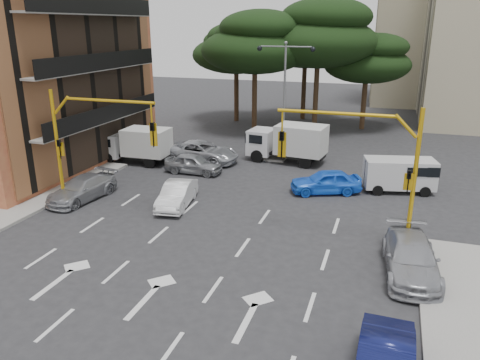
{
  "coord_description": "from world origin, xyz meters",
  "views": [
    {
      "loc": [
        7.47,
        -17.13,
        9.04
      ],
      "look_at": [
        0.55,
        4.03,
        1.6
      ],
      "focal_mm": 35.0,
      "sensor_mm": 36.0,
      "label": 1
    }
  ],
  "objects_px": {
    "van_white": "(399,175)",
    "box_truck_b": "(287,143)",
    "signal_mast_right": "(370,157)",
    "car_silver_wagon": "(82,189)",
    "street_lamp_center": "(285,78)",
    "signal_mast_left": "(86,134)",
    "car_white_hatch": "(177,195)",
    "car_silver_cross_a": "(201,152)",
    "car_silver_cross_b": "(193,164)",
    "car_blue_compact": "(326,182)",
    "box_truck_a": "(135,145)",
    "car_silver_parked": "(411,258)"
  },
  "relations": [
    {
      "from": "street_lamp_center",
      "to": "signal_mast_left",
      "type": "bearing_deg",
      "value": -115.91
    },
    {
      "from": "car_blue_compact",
      "to": "box_truck_b",
      "type": "distance_m",
      "value": 6.5
    },
    {
      "from": "car_silver_cross_b",
      "to": "signal_mast_left",
      "type": "bearing_deg",
      "value": 160.08
    },
    {
      "from": "signal_mast_right",
      "to": "van_white",
      "type": "xyz_separation_m",
      "value": [
        1.4,
        7.5,
        -2.93
      ]
    },
    {
      "from": "signal_mast_right",
      "to": "car_white_hatch",
      "type": "xyz_separation_m",
      "value": [
        -9.53,
        1.52,
        -3.26
      ]
    },
    {
      "from": "box_truck_a",
      "to": "box_truck_b",
      "type": "bearing_deg",
      "value": -72.25
    },
    {
      "from": "street_lamp_center",
      "to": "van_white",
      "type": "distance_m",
      "value": 11.39
    },
    {
      "from": "car_silver_wagon",
      "to": "signal_mast_left",
      "type": "bearing_deg",
      "value": -25.52
    },
    {
      "from": "car_silver_cross_a",
      "to": "box_truck_b",
      "type": "bearing_deg",
      "value": -65.43
    },
    {
      "from": "van_white",
      "to": "box_truck_b",
      "type": "bearing_deg",
      "value": -131.39
    },
    {
      "from": "signal_mast_right",
      "to": "car_silver_cross_a",
      "type": "xyz_separation_m",
      "value": [
        -11.48,
        9.51,
        -3.17
      ]
    },
    {
      "from": "car_silver_wagon",
      "to": "car_silver_cross_a",
      "type": "relative_size",
      "value": 0.84
    },
    {
      "from": "signal_mast_right",
      "to": "car_silver_cross_b",
      "type": "relative_size",
      "value": 1.63
    },
    {
      "from": "car_white_hatch",
      "to": "car_silver_wagon",
      "type": "bearing_deg",
      "value": 179.23
    },
    {
      "from": "car_white_hatch",
      "to": "car_silver_wagon",
      "type": "distance_m",
      "value": 5.32
    },
    {
      "from": "car_blue_compact",
      "to": "box_truck_a",
      "type": "xyz_separation_m",
      "value": [
        -13.22,
        2.08,
        0.54
      ]
    },
    {
      "from": "signal_mast_left",
      "to": "car_silver_cross_b",
      "type": "distance_m",
      "value": 8.16
    },
    {
      "from": "car_white_hatch",
      "to": "signal_mast_right",
      "type": "bearing_deg",
      "value": -17.84
    },
    {
      "from": "car_blue_compact",
      "to": "car_silver_cross_b",
      "type": "xyz_separation_m",
      "value": [
        -8.52,
        1.08,
        -0.04
      ]
    },
    {
      "from": "car_silver_wagon",
      "to": "box_truck_a",
      "type": "xyz_separation_m",
      "value": [
        -0.89,
        7.23,
        0.58
      ]
    },
    {
      "from": "car_white_hatch",
      "to": "car_silver_wagon",
      "type": "xyz_separation_m",
      "value": [
        -5.27,
        -0.74,
        0.0
      ]
    },
    {
      "from": "car_blue_compact",
      "to": "signal_mast_left",
      "type": "bearing_deg",
      "value": -83.8
    },
    {
      "from": "car_white_hatch",
      "to": "car_blue_compact",
      "type": "distance_m",
      "value": 8.32
    },
    {
      "from": "signal_mast_right",
      "to": "box_truck_b",
      "type": "xyz_separation_m",
      "value": [
        -5.91,
        11.41,
        -2.56
      ]
    },
    {
      "from": "signal_mast_left",
      "to": "box_truck_b",
      "type": "xyz_separation_m",
      "value": [
        7.7,
        11.41,
        -2.56
      ]
    },
    {
      "from": "van_white",
      "to": "box_truck_b",
      "type": "relative_size",
      "value": 0.71
    },
    {
      "from": "signal_mast_right",
      "to": "street_lamp_center",
      "type": "xyz_separation_m",
      "value": [
        -6.8,
        14.01,
        1.54
      ]
    },
    {
      "from": "car_blue_compact",
      "to": "car_silver_cross_b",
      "type": "distance_m",
      "value": 8.59
    },
    {
      "from": "car_silver_parked",
      "to": "van_white",
      "type": "xyz_separation_m",
      "value": [
        -0.49,
        9.61,
        0.28
      ]
    },
    {
      "from": "van_white",
      "to": "box_truck_a",
      "type": "distance_m",
      "value": 17.11
    },
    {
      "from": "car_silver_cross_a",
      "to": "box_truck_b",
      "type": "height_order",
      "value": "box_truck_b"
    },
    {
      "from": "car_white_hatch",
      "to": "van_white",
      "type": "bearing_deg",
      "value": 19.9
    },
    {
      "from": "car_white_hatch",
      "to": "car_silver_cross_b",
      "type": "height_order",
      "value": "car_silver_cross_b"
    },
    {
      "from": "car_white_hatch",
      "to": "car_silver_parked",
      "type": "xyz_separation_m",
      "value": [
        11.43,
        -3.63,
        0.05
      ]
    },
    {
      "from": "van_white",
      "to": "car_silver_cross_b",
      "type": "bearing_deg",
      "value": -100.99
    },
    {
      "from": "street_lamp_center",
      "to": "car_silver_wagon",
      "type": "height_order",
      "value": "street_lamp_center"
    },
    {
      "from": "signal_mast_right",
      "to": "car_silver_wagon",
      "type": "distance_m",
      "value": 15.18
    },
    {
      "from": "signal_mast_right",
      "to": "car_silver_cross_a",
      "type": "height_order",
      "value": "signal_mast_right"
    },
    {
      "from": "signal_mast_right",
      "to": "box_truck_a",
      "type": "distance_m",
      "value": 17.83
    },
    {
      "from": "signal_mast_left",
      "to": "car_silver_cross_b",
      "type": "relative_size",
      "value": 1.63
    },
    {
      "from": "car_silver_cross_b",
      "to": "box_truck_b",
      "type": "distance_m",
      "value": 6.76
    },
    {
      "from": "car_silver_wagon",
      "to": "car_white_hatch",
      "type": "bearing_deg",
      "value": 15.54
    },
    {
      "from": "signal_mast_right",
      "to": "car_silver_parked",
      "type": "distance_m",
      "value": 4.28
    },
    {
      "from": "signal_mast_right",
      "to": "car_white_hatch",
      "type": "relative_size",
      "value": 1.58
    },
    {
      "from": "signal_mast_right",
      "to": "box_truck_b",
      "type": "height_order",
      "value": "signal_mast_right"
    },
    {
      "from": "signal_mast_left",
      "to": "car_silver_cross_b",
      "type": "height_order",
      "value": "signal_mast_left"
    },
    {
      "from": "car_silver_cross_b",
      "to": "van_white",
      "type": "relative_size",
      "value": 0.96
    },
    {
      "from": "signal_mast_right",
      "to": "car_blue_compact",
      "type": "xyz_separation_m",
      "value": [
        -2.47,
        5.93,
        -3.22
      ]
    },
    {
      "from": "street_lamp_center",
      "to": "car_blue_compact",
      "type": "xyz_separation_m",
      "value": [
        4.33,
        -8.08,
        -4.76
      ]
    },
    {
      "from": "street_lamp_center",
      "to": "car_silver_cross_a",
      "type": "xyz_separation_m",
      "value": [
        -4.67,
        -4.5,
        -4.71
      ]
    }
  ]
}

